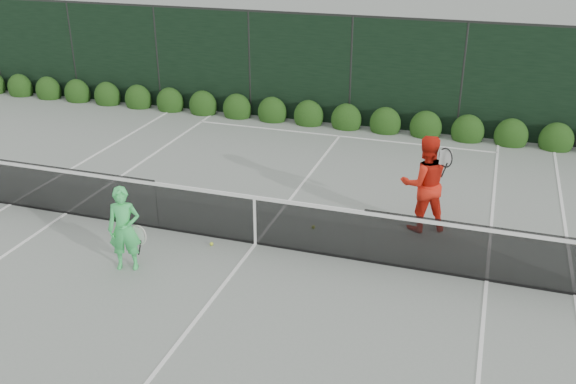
% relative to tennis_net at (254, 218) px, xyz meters
% --- Properties ---
extents(ground, '(80.00, 80.00, 0.00)m').
position_rel_tennis_net_xyz_m(ground, '(0.02, 0.00, -0.53)').
color(ground, gray).
rests_on(ground, ground).
extents(tennis_net, '(12.90, 0.10, 1.07)m').
position_rel_tennis_net_xyz_m(tennis_net, '(0.00, 0.00, 0.00)').
color(tennis_net, black).
rests_on(tennis_net, ground).
extents(player_woman, '(0.67, 0.52, 1.50)m').
position_rel_tennis_net_xyz_m(player_woman, '(-1.76, -1.47, 0.22)').
color(player_woman, '#3FD763').
rests_on(player_woman, ground).
extents(player_man, '(1.13, 1.02, 1.89)m').
position_rel_tennis_net_xyz_m(player_man, '(2.83, 1.60, 0.42)').
color(player_man, red).
rests_on(player_man, ground).
extents(court_lines, '(11.03, 23.83, 0.01)m').
position_rel_tennis_net_xyz_m(court_lines, '(0.02, 0.00, -0.53)').
color(court_lines, white).
rests_on(court_lines, ground).
extents(windscreen_fence, '(32.00, 21.07, 3.06)m').
position_rel_tennis_net_xyz_m(windscreen_fence, '(0.02, -2.71, 0.98)').
color(windscreen_fence, black).
rests_on(windscreen_fence, ground).
extents(hedge_row, '(31.66, 0.65, 0.94)m').
position_rel_tennis_net_xyz_m(hedge_row, '(0.02, 7.15, -0.30)').
color(hedge_row, '#16380F').
rests_on(hedge_row, ground).
extents(tennis_balls, '(3.86, 1.30, 0.07)m').
position_rel_tennis_net_xyz_m(tennis_balls, '(-0.93, 0.38, -0.50)').
color(tennis_balls, '#C9DF31').
rests_on(tennis_balls, ground).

